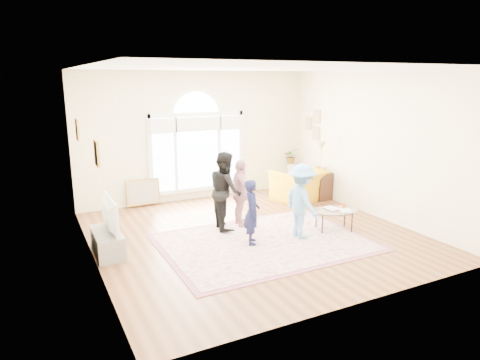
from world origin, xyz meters
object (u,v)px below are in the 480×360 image
television (106,215)px  armchair (299,186)px  tv_console (107,243)px  coffee_table (334,211)px  area_rug (264,242)px

television → armchair: size_ratio=0.87×
tv_console → armchair: bearing=14.9°
television → coffee_table: (4.33, -0.81, -0.32)m
armchair → area_rug: bearing=27.9°
television → area_rug: bearing=-16.0°
coffee_table → tv_console: bearing=-173.6°
coffee_table → armchair: 2.21m
area_rug → tv_console: bearing=164.0°
area_rug → television: bearing=164.0°
tv_console → television: 0.51m
armchair → tv_console: bearing=-0.7°
armchair → coffee_table: bearing=58.5°
area_rug → television: (-2.72, 0.78, 0.71)m
television → coffee_table: bearing=-10.6°
area_rug → coffee_table: coffee_table is taller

